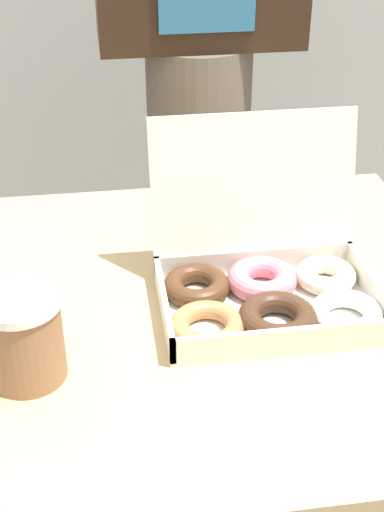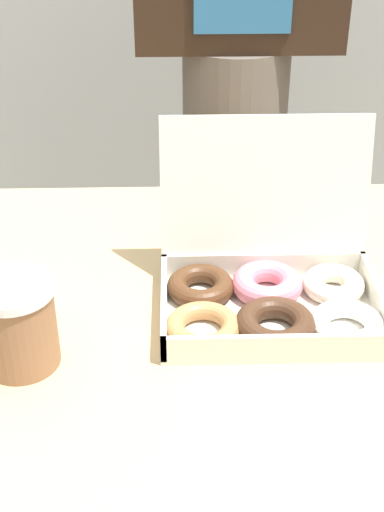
% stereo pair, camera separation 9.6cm
% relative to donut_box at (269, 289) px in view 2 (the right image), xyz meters
% --- Properties ---
extents(table, '(0.87, 0.76, 0.70)m').
position_rel_donut_box_xyz_m(table, '(-0.11, 0.02, -0.39)').
color(table, tan).
rests_on(table, ground_plane).
extents(donut_box, '(0.33, 0.28, 0.25)m').
position_rel_donut_box_xyz_m(donut_box, '(0.00, 0.00, 0.00)').
color(donut_box, silver).
rests_on(donut_box, table).
extents(coffee_cup, '(0.10, 0.10, 0.12)m').
position_rel_donut_box_xyz_m(coffee_cup, '(-0.33, -0.11, 0.03)').
color(coffee_cup, '#8C6042').
rests_on(coffee_cup, table).
extents(person_customer, '(0.41, 0.23, 1.69)m').
position_rel_donut_box_xyz_m(person_customer, '(0.00, 0.65, 0.17)').
color(person_customer, '#665B51').
rests_on(person_customer, ground_plane).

